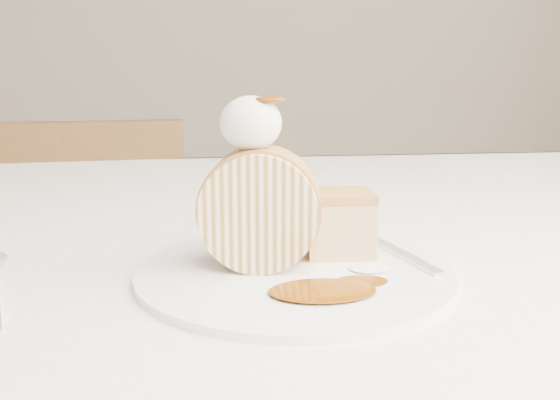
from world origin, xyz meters
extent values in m
cube|color=beige|center=(0.00, 0.20, 0.73)|extent=(1.40, 0.90, 0.04)
cube|color=beige|center=(0.00, 0.65, 0.61)|extent=(1.40, 0.01, 0.28)
cylinder|color=brown|center=(0.62, 0.57, 0.35)|extent=(0.06, 0.06, 0.71)
cube|color=brown|center=(-0.27, 0.82, 0.39)|extent=(0.41, 0.41, 0.04)
cube|color=brown|center=(-0.25, 0.65, 0.61)|extent=(0.39, 0.07, 0.40)
cylinder|color=brown|center=(-0.11, 1.00, 0.19)|extent=(0.03, 0.03, 0.38)
cylinder|color=brown|center=(-0.44, 0.97, 0.19)|extent=(0.03, 0.03, 0.38)
cylinder|color=white|center=(0.05, 0.01, 0.75)|extent=(0.26, 0.26, 0.01)
cylinder|color=#FFE1B1|center=(0.02, 0.03, 0.80)|extent=(0.10, 0.06, 0.09)
cube|color=#BD7C47|center=(0.09, 0.05, 0.78)|extent=(0.06, 0.05, 0.04)
ellipsoid|color=white|center=(0.01, 0.03, 0.87)|extent=(0.05, 0.05, 0.04)
ellipsoid|color=#673104|center=(0.03, 0.02, 0.89)|extent=(0.02, 0.02, 0.01)
cube|color=silver|center=(0.14, 0.03, 0.76)|extent=(0.05, 0.14, 0.00)
camera|label=1|loc=(-0.02, -0.44, 0.91)|focal=40.00mm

